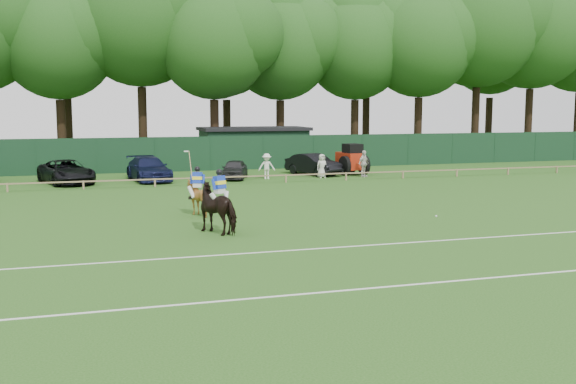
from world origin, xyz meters
name	(u,v)px	position (x,y,z in m)	size (l,w,h in m)	color
ground	(300,243)	(0.00, 0.00, 0.00)	(160.00, 160.00, 0.00)	#1E4C14
horse_dark	(220,208)	(-2.22, 2.82, 0.93)	(1.00, 2.20, 1.86)	black
horse_chestnut	(198,198)	(-2.33, 7.03, 0.77)	(1.24, 1.40, 1.54)	brown
suv_black	(66,172)	(-7.96, 21.32, 0.72)	(2.39, 5.18, 1.44)	black
sedan_navy	(149,169)	(-3.00, 21.48, 0.75)	(2.10, 5.16, 1.50)	#13183C
hatch_grey	(234,169)	(2.40, 20.88, 0.63)	(1.48, 3.68, 1.25)	#2E2E30
estate_black	(313,164)	(8.16, 21.87, 0.72)	(1.53, 4.39, 1.45)	black
spectator_left	(267,166)	(4.40, 20.27, 0.82)	(1.06, 0.61, 1.65)	white
spectator_mid	(364,164)	(10.90, 19.58, 0.88)	(1.04, 0.43, 1.77)	beige
spectator_right	(322,166)	(8.05, 19.87, 0.78)	(0.77, 0.50, 1.57)	silver
rider_dark	(220,186)	(-2.21, 2.81, 1.73)	(0.87, 0.63, 1.41)	silver
rider_chestnut	(197,181)	(-2.34, 7.02, 1.48)	(0.91, 0.76, 2.05)	silver
polo_ball	(436,216)	(7.26, 3.53, 0.04)	(0.09, 0.09, 0.09)	silver
pitch_lines	(337,266)	(0.00, -3.50, 0.01)	(60.00, 5.10, 0.01)	silver
pitch_rail	(206,178)	(0.00, 18.00, 0.45)	(62.10, 0.10, 0.50)	#997F5B
perimeter_fence	(183,154)	(0.00, 27.00, 1.25)	(92.08, 0.08, 2.50)	#14351E
utility_shed	(254,146)	(6.00, 30.00, 1.54)	(8.40, 4.40, 3.04)	#14331E
tree_row	(193,162)	(2.00, 35.00, 0.00)	(96.00, 12.00, 21.00)	#26561C
tractor	(351,160)	(10.72, 21.36, 1.01)	(1.99, 2.72, 2.13)	#B52610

